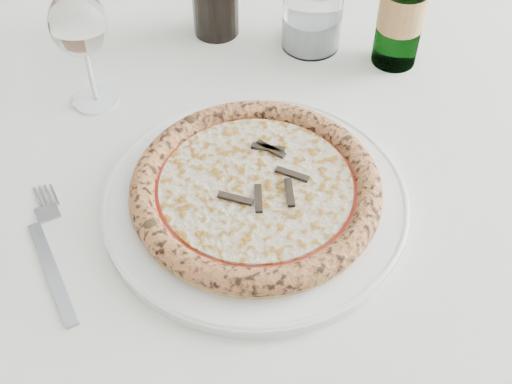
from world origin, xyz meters
TOP-DOWN VIEW (x-y plane):
  - dining_table at (-0.02, 0.00)m, footprint 1.62×1.04m
  - chair_far at (-0.01, 0.73)m, footprint 0.45×0.45m
  - plate at (-0.02, -0.10)m, footprint 0.35×0.35m
  - pizza at (-0.02, -0.10)m, footprint 0.29×0.29m
  - fork at (-0.25, -0.11)m, footprint 0.04×0.21m
  - wine_glass at (-0.18, 0.14)m, footprint 0.07×0.07m
  - tumbler at (0.14, 0.18)m, footprint 0.09×0.09m
  - beer_bottle at (0.25, 0.11)m, footprint 0.06×0.06m

SIDE VIEW (x-z plane):
  - chair_far at x=-0.01m, z-range 0.07..1.00m
  - dining_table at x=-0.02m, z-range 0.30..1.05m
  - fork at x=-0.25m, z-range 0.76..0.76m
  - plate at x=-0.02m, z-range 0.76..0.77m
  - pizza at x=-0.02m, z-range 0.77..0.80m
  - tumbler at x=0.14m, z-range 0.75..0.85m
  - beer_bottle at x=0.25m, z-range 0.73..0.98m
  - wine_glass at x=-0.18m, z-range 0.79..0.95m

